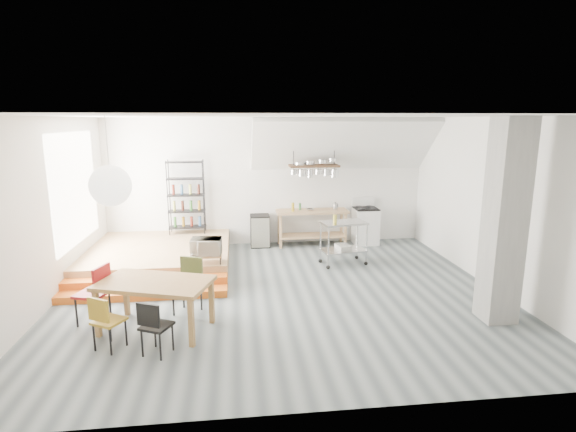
{
  "coord_description": "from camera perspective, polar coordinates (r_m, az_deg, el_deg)",
  "views": [
    {
      "loc": [
        -0.8,
        -7.8,
        3.14
      ],
      "look_at": [
        0.21,
        0.8,
        1.28
      ],
      "focal_mm": 28.0,
      "sensor_mm": 36.0,
      "label": 1
    }
  ],
  "objects": [
    {
      "name": "window_pane",
      "position": [
        9.91,
        -25.4,
        3.18
      ],
      "size": [
        0.02,
        2.5,
        2.2
      ],
      "primitive_type": "cube",
      "color": "white",
      "rests_on": "wall_left"
    },
    {
      "name": "microwave",
      "position": [
        8.9,
        -10.35,
        -3.82
      ],
      "size": [
        0.61,
        0.44,
        0.32
      ],
      "primitive_type": "imported",
      "rotation": [
        0.0,
        0.0,
        -0.08
      ],
      "color": "beige",
      "rests_on": "microwave_shelf"
    },
    {
      "name": "kitchen_counter",
      "position": [
        11.39,
        3.05,
        -0.66
      ],
      "size": [
        1.8,
        0.6,
        0.91
      ],
      "color": "#A38251",
      "rests_on": "ground"
    },
    {
      "name": "floor",
      "position": [
        8.44,
        -0.81,
        -9.72
      ],
      "size": [
        8.0,
        8.0,
        0.0
      ],
      "primitive_type": "plane",
      "color": "#4B5356",
      "rests_on": "ground"
    },
    {
      "name": "concrete_column",
      "position": [
        7.67,
        25.78,
        -0.68
      ],
      "size": [
        0.5,
        0.5,
        3.2
      ],
      "primitive_type": "cube",
      "color": "gray",
      "rests_on": "ground"
    },
    {
      "name": "step_upper",
      "position": [
        8.89,
        -17.5,
        -8.23
      ],
      "size": [
        3.0,
        0.35,
        0.27
      ],
      "primitive_type": "cube",
      "color": "#D35F18",
      "rests_on": "ground"
    },
    {
      "name": "rolling_cart",
      "position": [
        9.94,
        7.07,
        -2.64
      ],
      "size": [
        1.05,
        0.71,
        0.96
      ],
      "rotation": [
        0.0,
        0.0,
        0.18
      ],
      "color": "silver",
      "rests_on": "ground"
    },
    {
      "name": "bowl",
      "position": [
        11.27,
        2.84,
        0.81
      ],
      "size": [
        0.2,
        0.2,
        0.05
      ],
      "primitive_type": "imported",
      "rotation": [
        0.0,
        0.0,
        0.01
      ],
      "color": "silver",
      "rests_on": "kitchen_counter"
    },
    {
      "name": "wall_left",
      "position": [
        8.57,
        -28.52,
        0.28
      ],
      "size": [
        0.04,
        7.0,
        3.2
      ],
      "primitive_type": "cube",
      "color": "silver",
      "rests_on": "ground"
    },
    {
      "name": "dining_table",
      "position": [
        7.09,
        -16.55,
        -8.58
      ],
      "size": [
        1.84,
        1.39,
        0.78
      ],
      "rotation": [
        0.0,
        0.0,
        -0.32
      ],
      "color": "#966536",
      "rests_on": "ground"
    },
    {
      "name": "slope_ceiling",
      "position": [
        11.02,
        7.02,
        8.96
      ],
      "size": [
        4.4,
        1.44,
        1.32
      ],
      "primitive_type": "cube",
      "rotation": [
        -0.73,
        0.0,
        0.0
      ],
      "color": "white",
      "rests_on": "wall_back"
    },
    {
      "name": "pot_rack",
      "position": [
        10.95,
        3.47,
        5.99
      ],
      "size": [
        1.2,
        0.5,
        1.43
      ],
      "color": "#3D2518",
      "rests_on": "ceiling"
    },
    {
      "name": "wire_shelving",
      "position": [
        11.21,
        -12.79,
        2.5
      ],
      "size": [
        0.88,
        0.38,
        1.8
      ],
      "color": "black",
      "rests_on": "platform"
    },
    {
      "name": "paper_lantern",
      "position": [
        7.03,
        -21.62,
        3.59
      ],
      "size": [
        0.6,
        0.6,
        0.6
      ],
      "primitive_type": "sphere",
      "color": "white",
      "rests_on": "ceiling"
    },
    {
      "name": "step_lower",
      "position": [
        8.59,
        -17.9,
        -9.44
      ],
      "size": [
        3.0,
        0.35,
        0.13
      ],
      "primitive_type": "cube",
      "color": "#D35F18",
      "rests_on": "ground"
    },
    {
      "name": "microwave_shelf",
      "position": [
        8.95,
        -10.31,
        -4.93
      ],
      "size": [
        0.6,
        0.4,
        0.16
      ],
      "color": "#A38251",
      "rests_on": "platform"
    },
    {
      "name": "chair_olive",
      "position": [
        7.67,
        -12.48,
        -7.95
      ],
      "size": [
        0.54,
        0.54,
        0.91
      ],
      "rotation": [
        0.0,
        0.0,
        -0.39
      ],
      "color": "#4D5729",
      "rests_on": "ground"
    },
    {
      "name": "mini_fridge",
      "position": [
        11.35,
        -3.58,
        -1.87
      ],
      "size": [
        0.47,
        0.47,
        0.8
      ],
      "primitive_type": "cube",
      "color": "black",
      "rests_on": "ground"
    },
    {
      "name": "wall_back",
      "position": [
        11.43,
        -2.65,
        4.36
      ],
      "size": [
        8.0,
        0.04,
        3.2
      ],
      "primitive_type": "cube",
      "color": "silver",
      "rests_on": "ground"
    },
    {
      "name": "chair_red",
      "position": [
        7.64,
        -23.19,
        -8.56
      ],
      "size": [
        0.55,
        0.55,
        0.95
      ],
      "rotation": [
        0.0,
        0.0,
        -1.9
      ],
      "color": "#A41719",
      "rests_on": "ground"
    },
    {
      "name": "chair_black",
      "position": [
        6.43,
        -16.72,
        -12.94
      ],
      "size": [
        0.48,
        0.48,
        0.79
      ],
      "rotation": [
        0.0,
        0.0,
        2.68
      ],
      "color": "black",
      "rests_on": "ground"
    },
    {
      "name": "chair_mustard",
      "position": [
        6.78,
        -22.22,
        -11.93
      ],
      "size": [
        0.5,
        0.5,
        0.8
      ],
      "rotation": [
        0.0,
        0.0,
        2.62
      ],
      "color": "#A57E1C",
      "rests_on": "ground"
    },
    {
      "name": "stove",
      "position": [
        11.74,
        9.79,
        -1.15
      ],
      "size": [
        0.6,
        0.6,
        1.18
      ],
      "color": "white",
      "rests_on": "ground"
    },
    {
      "name": "wall_right",
      "position": [
        9.28,
        24.54,
        1.47
      ],
      "size": [
        0.04,
        7.0,
        3.2
      ],
      "primitive_type": "cube",
      "color": "silver",
      "rests_on": "ground"
    },
    {
      "name": "platform",
      "position": [
        10.37,
        -15.93,
        -4.84
      ],
      "size": [
        3.0,
        3.0,
        0.4
      ],
      "primitive_type": "cube",
      "color": "#A38251",
      "rests_on": "ground"
    },
    {
      "name": "ceiling",
      "position": [
        7.84,
        -0.88,
        12.56
      ],
      "size": [
        8.0,
        7.0,
        0.02
      ],
      "primitive_type": "cube",
      "color": "white",
      "rests_on": "wall_back"
    }
  ]
}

